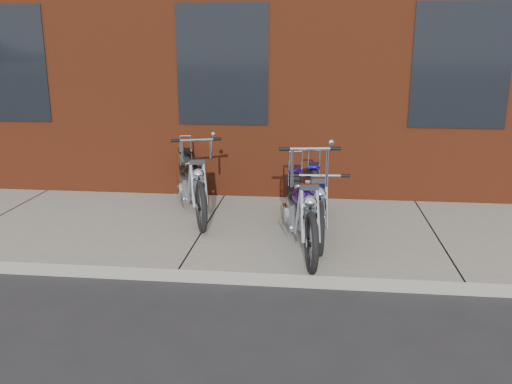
# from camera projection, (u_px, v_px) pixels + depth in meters

# --- Properties ---
(ground) EXTENTS (120.00, 120.00, 0.00)m
(ground) POSITION_uv_depth(u_px,v_px,m) (179.00, 282.00, 5.89)
(ground) COLOR #242425
(ground) RESTS_ON ground
(sidewalk) EXTENTS (22.00, 3.00, 0.15)m
(sidewalk) POSITION_uv_depth(u_px,v_px,m) (206.00, 230.00, 7.31)
(sidewalk) COLOR gray
(sidewalk) RESTS_ON ground
(chopper_purple) EXTENTS (0.62, 2.32, 1.31)m
(chopper_purple) POSITION_uv_depth(u_px,v_px,m) (301.00, 210.00, 6.51)
(chopper_purple) COLOR black
(chopper_purple) RESTS_ON sidewalk
(chopper_blue) EXTENTS (0.54, 2.21, 0.96)m
(chopper_blue) POSITION_uv_depth(u_px,v_px,m) (316.00, 202.00, 6.94)
(chopper_blue) COLOR black
(chopper_blue) RESTS_ON sidewalk
(chopper_third) EXTENTS (0.94, 2.23, 1.18)m
(chopper_third) POSITION_uv_depth(u_px,v_px,m) (192.00, 184.00, 7.74)
(chopper_third) COLOR black
(chopper_third) RESTS_ON sidewalk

